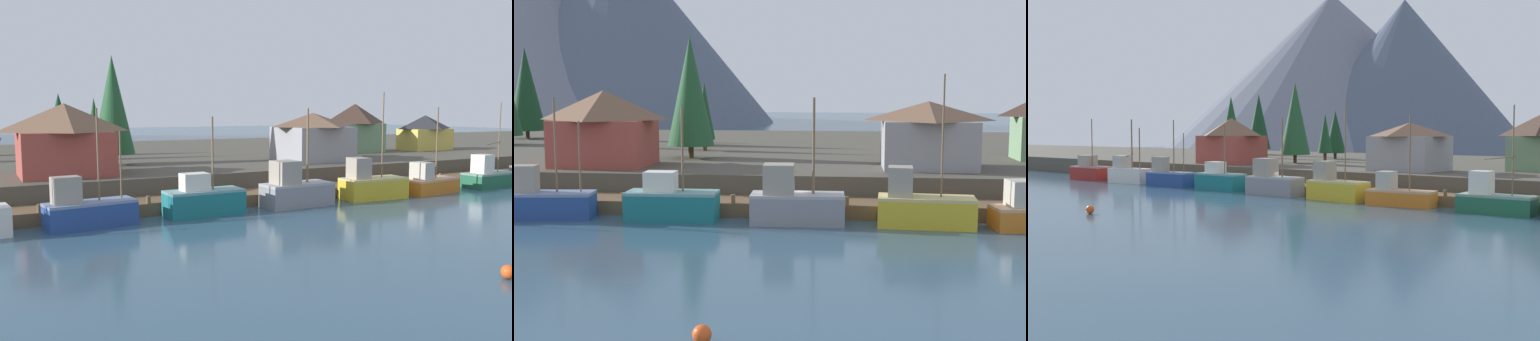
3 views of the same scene
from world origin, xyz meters
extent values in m
cube|color=#335166|center=(0.00, 20.00, -0.50)|extent=(400.00, 400.00, 1.00)
cube|color=brown|center=(0.00, 2.00, 0.50)|extent=(80.00, 4.00, 1.00)
cylinder|color=brown|center=(-20.00, 0.20, 0.80)|extent=(0.36, 0.36, 1.60)
cylinder|color=brown|center=(-12.00, 0.20, 0.80)|extent=(0.36, 0.36, 1.60)
cylinder|color=brown|center=(-4.00, 0.20, 0.80)|extent=(0.36, 0.36, 1.60)
cylinder|color=brown|center=(4.00, 0.20, 0.80)|extent=(0.36, 0.36, 1.60)
cylinder|color=brown|center=(12.00, 0.20, 0.80)|extent=(0.36, 0.36, 1.60)
cube|color=#4C473D|center=(0.00, 32.00, 1.25)|extent=(400.00, 56.00, 2.50)
cone|color=#4C566B|center=(-57.76, 132.49, 25.39)|extent=(83.49, 83.49, 50.77)
cube|color=navy|center=(-16.78, -1.72, 0.83)|extent=(6.51, 3.18, 1.66)
cube|color=#6C7DA2|center=(-16.78, -1.72, 1.76)|extent=(6.51, 3.18, 0.20)
cube|color=gray|center=(-18.45, -1.93, 2.80)|extent=(2.02, 1.56, 1.88)
cylinder|color=brown|center=(-16.15, -1.64, 5.17)|extent=(0.14, 0.14, 6.62)
cylinder|color=brown|center=(-14.51, -1.44, 4.34)|extent=(0.12, 0.12, 4.96)
cube|color=#196B70|center=(-7.94, -1.47, 0.92)|extent=(6.29, 2.68, 1.83)
cube|color=#679496|center=(-7.94, -1.47, 1.93)|extent=(6.29, 2.68, 0.20)
cube|color=silver|center=(-8.73, -1.48, 2.71)|extent=(2.14, 1.60, 1.36)
cylinder|color=brown|center=(-7.18, -1.46, 4.92)|extent=(0.15, 0.15, 5.79)
cube|color=gray|center=(0.73, -1.61, 0.92)|extent=(6.37, 2.95, 1.84)
cube|color=#9F9FA2|center=(0.73, -1.61, 1.94)|extent=(6.37, 2.95, 0.20)
cube|color=gray|center=(-0.53, -1.67, 3.03)|extent=(2.12, 2.19, 1.98)
cylinder|color=brown|center=(1.78, -1.56, 5.26)|extent=(0.18, 0.18, 6.43)
cube|color=gold|center=(9.22, -1.65, 0.90)|extent=(6.41, 3.03, 1.80)
cube|color=tan|center=(9.22, -1.65, 1.90)|extent=(6.41, 3.03, 0.20)
cube|color=gray|center=(7.51, -1.54, 2.97)|extent=(1.70, 2.01, 1.94)
cylinder|color=brown|center=(10.14, -1.71, 6.00)|extent=(0.12, 0.12, 7.99)
cube|color=#B2AD9E|center=(15.06, -1.96, 2.36)|extent=(1.70, 2.10, 1.71)
cube|color=gray|center=(10.62, 10.67, 4.47)|extent=(7.41, 6.96, 3.94)
pyramid|color=brown|center=(10.62, 10.67, 7.24)|extent=(7.78, 7.31, 1.58)
cube|color=#9E4238|center=(-16.70, 9.34, 4.47)|extent=(7.73, 6.59, 3.93)
pyramid|color=brown|center=(-16.70, 9.34, 7.68)|extent=(8.12, 6.92, 2.49)
cylinder|color=#4C3823|center=(-38.33, 38.96, 3.04)|extent=(0.50, 0.50, 1.08)
cone|color=#14381E|center=(-38.33, 38.96, 9.06)|extent=(4.79, 4.79, 10.94)
cylinder|color=#4C3823|center=(-11.16, 24.09, 3.11)|extent=(0.50, 0.50, 1.22)
cone|color=#194223|center=(-11.16, 24.09, 6.76)|extent=(2.28, 2.28, 6.08)
cylinder|color=#4C3823|center=(-14.11, 31.00, 3.00)|extent=(0.50, 0.50, 1.01)
cone|color=#14381E|center=(-14.11, 31.00, 6.99)|extent=(3.58, 3.58, 6.96)
cylinder|color=#4C3823|center=(-10.78, 16.28, 3.11)|extent=(0.50, 0.50, 1.22)
cone|color=#1E4C28|center=(-10.78, 16.28, 8.87)|extent=(4.42, 4.42, 10.30)
sphere|color=#E04C19|center=(-1.00, -23.65, 0.35)|extent=(0.70, 0.70, 0.70)
camera|label=1|loc=(-24.11, -40.36, 8.27)|focal=37.48mm
camera|label=2|loc=(4.08, -46.29, 8.99)|focal=47.38mm
camera|label=3|loc=(45.33, -53.48, 6.88)|focal=43.79mm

